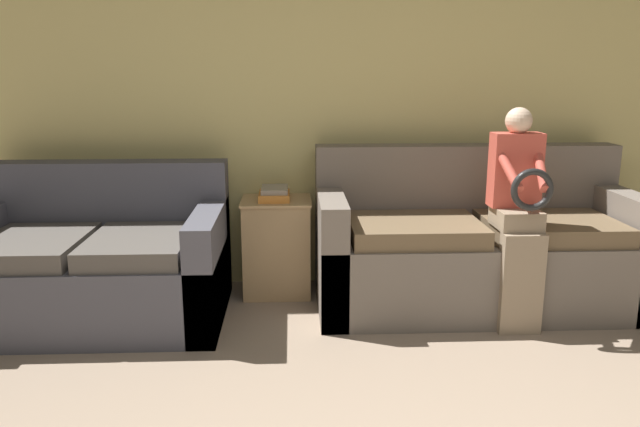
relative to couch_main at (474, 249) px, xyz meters
The scene contains 6 objects.
wall_back 1.25m from the couch_main, 143.97° to the left, with size 7.06×0.06×2.55m.
couch_main is the anchor object (origin of this frame).
couch_side 2.33m from the couch_main, behind, with size 1.51×0.96×0.90m.
child_left_seated 0.51m from the couch_main, 69.38° to the right, with size 0.28×0.36×1.26m.
side_shelf 1.28m from the couch_main, 168.85° to the left, with size 0.46×0.41×0.64m.
book_stack 1.33m from the couch_main, 168.79° to the left, with size 0.20×0.27×0.08m.
Camera 1 is at (-0.46, -1.18, 1.47)m, focal length 35.00 mm.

